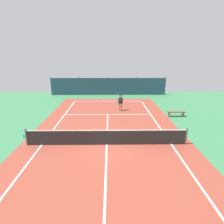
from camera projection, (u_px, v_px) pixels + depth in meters
ground_plane at (107, 145)px, 12.06m from camera, size 36.00×36.00×0.00m
court_surface at (107, 145)px, 12.06m from camera, size 11.02×26.60×0.01m
tennis_net at (107, 137)px, 11.92m from camera, size 10.12×0.10×1.10m
back_fence at (108, 90)px, 27.57m from camera, size 16.30×0.98×2.70m
tennis_player at (120, 102)px, 19.18m from camera, size 0.83×0.67×1.64m
tennis_ball_near_player at (150, 118)px, 17.23m from camera, size 0.07×0.07×0.07m
tennis_ball_midcourt at (129, 103)px, 22.62m from camera, size 0.07×0.07×0.07m
tennis_ball_by_sideline at (115, 106)px, 21.32m from camera, size 0.07×0.07×0.07m
parked_car at (102, 87)px, 29.15m from camera, size 2.29×4.34×1.68m
courtside_bench at (176, 113)px, 17.51m from camera, size 1.60×0.40×0.49m
water_bottle at (24, 136)px, 13.04m from camera, size 0.08×0.08×0.24m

